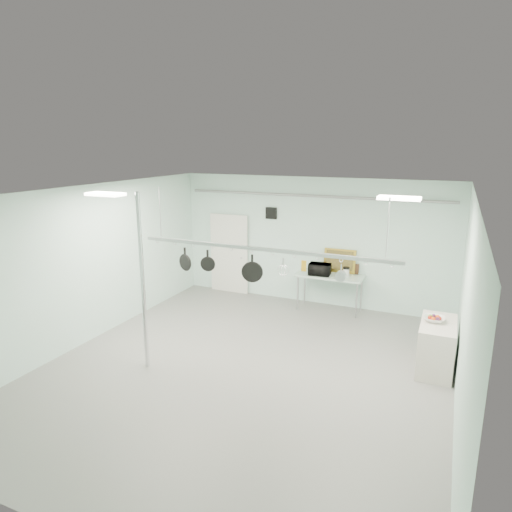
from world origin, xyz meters
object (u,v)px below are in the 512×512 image
at_px(fruit_bowl, 434,319).
at_px(skillet_right, 252,269).
at_px(chrome_pole, 143,283).
at_px(pot_rack, 262,248).
at_px(side_cabinet, 437,346).
at_px(microwave, 320,269).
at_px(skillet_left, 185,259).
at_px(prep_table, 330,277).
at_px(coffee_canister, 346,273).
at_px(skillet_mid, 208,260).

relative_size(fruit_bowl, skillet_right, 0.72).
bearing_deg(chrome_pole, pot_rack, 25.35).
height_order(chrome_pole, side_cabinet, chrome_pole).
bearing_deg(chrome_pole, microwave, 63.05).
relative_size(microwave, skillet_left, 1.14).
xyz_separation_m(prep_table, coffee_canister, (0.38, 0.01, 0.17)).
bearing_deg(side_cabinet, pot_rack, -159.55).
xyz_separation_m(pot_rack, coffee_canister, (0.78, 3.31, -1.23)).
bearing_deg(fruit_bowl, coffee_canister, 133.86).
bearing_deg(pot_rack, skillet_right, 180.00).
bearing_deg(prep_table, skillet_right, -100.09).
xyz_separation_m(microwave, fruit_bowl, (2.70, -2.04, -0.10)).
bearing_deg(pot_rack, microwave, 86.92).
xyz_separation_m(chrome_pole, skillet_mid, (0.81, 0.90, 0.29)).
relative_size(microwave, coffee_canister, 2.71).
relative_size(side_cabinet, coffee_canister, 6.40).
height_order(side_cabinet, microwave, microwave).
bearing_deg(skillet_mid, pot_rack, -12.93).
distance_m(pot_rack, fruit_bowl, 3.34).
relative_size(chrome_pole, skillet_mid, 8.07).
bearing_deg(chrome_pole, coffee_canister, 57.47).
xyz_separation_m(skillet_mid, skillet_right, (0.90, 0.00, -0.06)).
xyz_separation_m(prep_table, side_cabinet, (2.55, -2.20, -0.38)).
bearing_deg(microwave, skillet_right, 79.27).
height_order(prep_table, skillet_right, skillet_right).
bearing_deg(prep_table, side_cabinet, -40.79).
bearing_deg(side_cabinet, skillet_mid, -164.77).
bearing_deg(prep_table, chrome_pole, -118.71).
distance_m(prep_table, side_cabinet, 3.39).
relative_size(pot_rack, coffee_canister, 25.61).
bearing_deg(side_cabinet, skillet_right, -160.68).
distance_m(coffee_canister, fruit_bowl, 3.01).
xyz_separation_m(side_cabinet, coffee_canister, (-2.17, 2.21, 0.55)).
distance_m(chrome_pole, prep_table, 4.85).
height_order(microwave, skillet_left, skillet_left).
bearing_deg(microwave, prep_table, -155.35).
xyz_separation_m(prep_table, microwave, (-0.23, -0.13, 0.21)).
height_order(chrome_pole, pot_rack, chrome_pole).
relative_size(coffee_canister, skillet_mid, 0.47).
relative_size(pot_rack, microwave, 9.44).
bearing_deg(pot_rack, prep_table, 83.09).
relative_size(side_cabinet, skillet_right, 2.33).
distance_m(prep_table, pot_rack, 3.61).
distance_m(prep_table, microwave, 0.34).
height_order(chrome_pole, skillet_left, chrome_pole).
bearing_deg(prep_table, skillet_left, -120.98).
bearing_deg(skillet_right, side_cabinet, 1.76).
height_order(coffee_canister, skillet_left, skillet_left).
relative_size(coffee_canister, skillet_left, 0.42).
relative_size(prep_table, fruit_bowl, 4.33).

